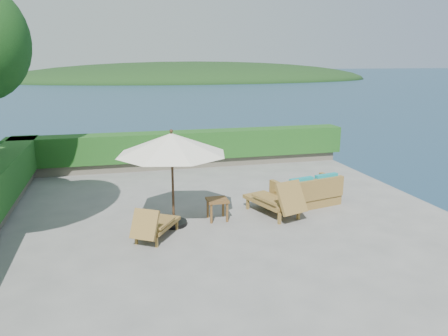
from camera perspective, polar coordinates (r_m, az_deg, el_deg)
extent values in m
plane|color=gray|center=(11.33, -0.48, -6.44)|extent=(12.00, 12.00, 0.00)
cube|color=#4E463E|center=(11.97, -0.46, -13.42)|extent=(12.00, 12.00, 3.00)
plane|color=#152441|center=(12.70, -0.45, -19.24)|extent=(600.00, 600.00, 0.00)
ellipsoid|color=black|center=(152.97, -3.94, 11.37)|extent=(126.00, 57.60, 12.60)
cube|color=#655F51|center=(16.55, -5.10, 0.75)|extent=(12.00, 0.60, 0.36)
cube|color=#123F13|center=(16.41, -5.15, 3.02)|extent=(12.40, 0.90, 1.00)
cylinder|color=black|center=(10.87, -6.56, -7.18)|extent=(0.75, 0.75, 0.10)
cylinder|color=#362213|center=(10.52, -6.72, -1.60)|extent=(0.07, 0.07, 2.29)
cone|color=silver|center=(10.32, -6.86, 3.16)|extent=(3.09, 3.09, 0.50)
sphere|color=#362213|center=(10.27, -6.91, 4.82)|extent=(0.10, 0.10, 0.08)
cube|color=olive|center=(9.90, -11.38, -9.15)|extent=(0.07, 0.07, 0.23)
cube|color=olive|center=(9.68, -8.79, -9.58)|extent=(0.07, 0.07, 0.23)
cube|color=olive|center=(10.76, -8.60, -7.09)|extent=(0.07, 0.07, 0.23)
cube|color=olive|center=(10.56, -6.18, -7.44)|extent=(0.07, 0.07, 0.23)
cube|color=olive|center=(10.24, -8.50, -7.32)|extent=(1.11, 1.28, 0.08)
cube|color=olive|center=(9.60, -10.33, -7.28)|extent=(0.69, 0.63, 0.62)
cube|color=olive|center=(10.18, -10.50, -6.73)|extent=(0.45, 0.66, 0.04)
cube|color=olive|center=(9.92, -7.42, -7.18)|extent=(0.45, 0.66, 0.04)
cube|color=olive|center=(10.92, 7.25, -6.58)|extent=(0.08, 0.08, 0.29)
cube|color=olive|center=(11.31, 9.69, -5.93)|extent=(0.08, 0.08, 0.29)
cube|color=olive|center=(11.90, 3.11, -4.72)|extent=(0.08, 0.08, 0.29)
cube|color=olive|center=(12.26, 5.48, -4.19)|extent=(0.08, 0.08, 0.29)
cube|color=olive|center=(11.61, 5.99, -4.28)|extent=(1.16, 1.61, 0.10)
cube|color=olive|center=(10.91, 8.78, -3.86)|extent=(0.85, 0.68, 0.78)
cube|color=olive|center=(11.16, 5.21, -4.11)|extent=(0.37, 0.92, 0.06)
cube|color=olive|center=(11.63, 8.16, -3.45)|extent=(0.37, 0.92, 0.06)
cube|color=brown|center=(10.85, -1.68, -6.01)|extent=(0.05, 0.05, 0.50)
cube|color=brown|center=(10.94, 0.40, -5.84)|extent=(0.05, 0.05, 0.50)
cube|color=brown|center=(11.22, -2.14, -5.32)|extent=(0.05, 0.05, 0.50)
cube|color=brown|center=(11.31, -0.12, -5.16)|extent=(0.05, 0.05, 0.50)
cube|color=brown|center=(10.99, -0.89, -4.22)|extent=(0.52, 0.52, 0.06)
cube|color=olive|center=(12.44, 10.62, -3.83)|extent=(1.97, 1.29, 0.40)
cube|color=olive|center=(12.03, 11.92, -2.76)|extent=(1.80, 0.55, 0.55)
cube|color=olive|center=(11.86, 7.37, -3.06)|extent=(0.32, 0.91, 0.45)
cube|color=olive|center=(12.89, 13.72, -1.96)|extent=(0.32, 0.91, 0.45)
cube|color=#138489|center=(12.15, 8.95, -2.75)|extent=(0.93, 0.88, 0.18)
cube|color=#138489|center=(12.65, 12.05, -2.22)|extent=(0.93, 0.88, 0.18)
cube|color=#138489|center=(11.80, 10.06, -2.13)|extent=(0.72, 0.30, 0.36)
cube|color=#138489|center=(12.32, 13.20, -1.61)|extent=(0.72, 0.30, 0.36)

